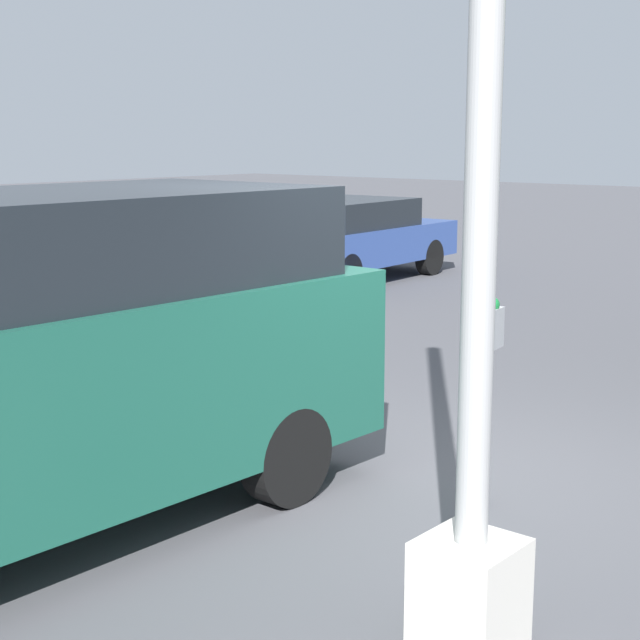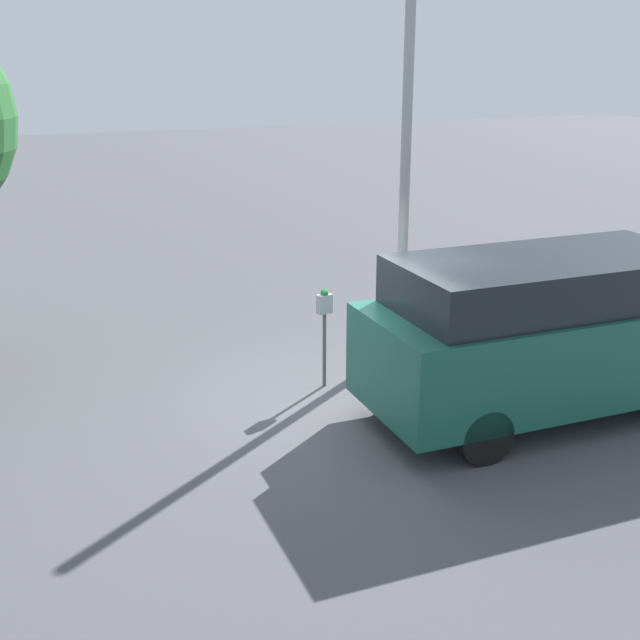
# 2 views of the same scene
# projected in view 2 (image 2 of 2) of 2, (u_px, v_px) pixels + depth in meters

# --- Properties ---
(ground_plane) EXTENTS (80.00, 80.00, 0.00)m
(ground_plane) POSITION_uv_depth(u_px,v_px,m) (341.00, 405.00, 10.55)
(ground_plane) COLOR #4C4C51
(parking_meter_near) EXTENTS (0.21, 0.14, 1.40)m
(parking_meter_near) POSITION_uv_depth(u_px,v_px,m) (324.00, 315.00, 10.85)
(parking_meter_near) COLOR #4C4C4C
(parking_meter_near) RESTS_ON ground
(lamp_post) EXTENTS (0.44, 0.44, 5.33)m
(lamp_post) POSITION_uv_depth(u_px,v_px,m) (403.00, 246.00, 12.06)
(lamp_post) COLOR beige
(lamp_post) RESTS_ON ground
(parked_van) EXTENTS (4.81, 2.00, 2.08)m
(parked_van) POSITION_uv_depth(u_px,v_px,m) (550.00, 330.00, 9.99)
(parked_van) COLOR #195142
(parked_van) RESTS_ON ground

